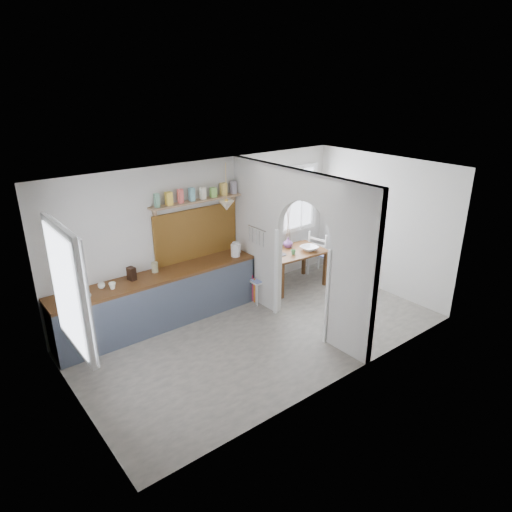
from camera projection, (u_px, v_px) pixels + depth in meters
floor at (262, 334)px, 7.43m from camera, size 5.80×3.20×0.01m
ceiling at (263, 175)px, 6.48m from camera, size 5.80×3.20×0.01m
walls at (262, 260)px, 6.95m from camera, size 5.81×3.21×2.60m
partition at (294, 240)px, 7.34m from camera, size 0.12×3.20×2.60m
kitchen_window at (66, 289)px, 5.17m from camera, size 0.10×1.16×1.50m
nook_window at (284, 202)px, 9.02m from camera, size 1.76×0.10×1.30m
counter at (159, 299)px, 7.58m from camera, size 3.50×0.60×0.90m
sink at (77, 298)px, 6.65m from camera, size 0.40×0.40×0.02m
backsplash at (197, 233)px, 7.97m from camera, size 1.65×0.03×0.90m
shelf at (197, 198)px, 7.67m from camera, size 1.75×0.20×0.21m
pendant_lamp at (226, 206)px, 7.67m from camera, size 0.26×0.26×0.16m
utensil_rail at (257, 228)px, 7.91m from camera, size 0.02×0.50×0.02m
dining_table at (294, 268)px, 9.02m from camera, size 1.24×0.89×0.74m
chair_left at (259, 278)px, 8.40m from camera, size 0.43×0.43×0.90m
chair_right at (322, 253)px, 9.51m from camera, size 0.51×0.51×0.96m
kettle at (235, 249)px, 8.14m from camera, size 0.24×0.20×0.26m
mug_a at (112, 286)px, 6.90m from camera, size 0.12×0.12×0.10m
mug_b at (101, 286)px, 6.92m from camera, size 0.14×0.14×0.08m
knife_block at (132, 274)px, 7.19m from camera, size 0.12×0.15×0.21m
jar at (155, 267)px, 7.49m from camera, size 0.12×0.12×0.17m
towel_magenta at (253, 288)px, 8.39m from camera, size 0.02×0.03×0.52m
towel_orange at (254, 290)px, 8.36m from camera, size 0.02×0.03×0.48m
bowl at (309, 248)px, 8.90m from camera, size 0.35×0.35×0.08m
table_cup at (293, 252)px, 8.69m from camera, size 0.11×0.11×0.09m
plate at (282, 254)px, 8.69m from camera, size 0.20×0.20×0.02m
vase at (288, 243)px, 9.04m from camera, size 0.25×0.25×0.20m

